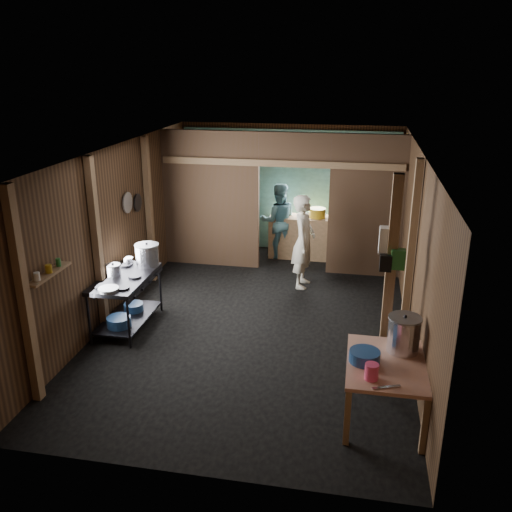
% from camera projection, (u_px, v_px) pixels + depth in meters
% --- Properties ---
extents(floor, '(4.50, 7.00, 0.00)m').
position_uv_depth(floor, '(258.00, 318.00, 8.55)').
color(floor, black).
rests_on(floor, ground).
extents(ceiling, '(4.50, 7.00, 0.00)m').
position_uv_depth(ceiling, '(259.00, 151.00, 7.67)').
color(ceiling, '#444342').
rests_on(ceiling, ground).
extents(wall_back, '(4.50, 0.00, 2.60)m').
position_uv_depth(wall_back, '(289.00, 188.00, 11.35)').
color(wall_back, '#4F331D').
rests_on(wall_back, ground).
extents(wall_front, '(4.50, 0.00, 2.60)m').
position_uv_depth(wall_front, '(187.00, 358.00, 4.88)').
color(wall_front, '#4F331D').
rests_on(wall_front, ground).
extents(wall_left, '(0.00, 7.00, 2.60)m').
position_uv_depth(wall_left, '(117.00, 231.00, 8.51)').
color(wall_left, '#4F331D').
rests_on(wall_left, ground).
extents(wall_right, '(0.00, 7.00, 2.60)m').
position_uv_depth(wall_right, '(415.00, 248.00, 7.72)').
color(wall_right, '#4F331D').
rests_on(wall_right, ground).
extents(partition_left, '(1.85, 0.10, 2.60)m').
position_uv_depth(partition_left, '(211.00, 200.00, 10.38)').
color(partition_left, '#402B16').
rests_on(partition_left, floor).
extents(partition_right, '(1.35, 0.10, 2.60)m').
position_uv_depth(partition_right, '(366.00, 207.00, 9.87)').
color(partition_right, '#402B16').
rests_on(partition_right, floor).
extents(partition_header, '(1.30, 0.10, 0.60)m').
position_uv_depth(partition_header, '(295.00, 149.00, 9.76)').
color(partition_header, '#402B16').
rests_on(partition_header, wall_back).
extents(turquoise_panel, '(4.40, 0.06, 2.50)m').
position_uv_depth(turquoise_panel, '(289.00, 191.00, 11.31)').
color(turquoise_panel, '#6FB9B1').
rests_on(turquoise_panel, wall_back).
extents(back_counter, '(1.20, 0.50, 0.85)m').
position_uv_depth(back_counter, '(299.00, 237.00, 11.08)').
color(back_counter, '#9D734D').
rests_on(back_counter, floor).
extents(wall_clock, '(0.20, 0.03, 0.20)m').
position_uv_depth(wall_clock, '(301.00, 160.00, 11.01)').
color(wall_clock, silver).
rests_on(wall_clock, wall_back).
extents(post_left_a, '(0.10, 0.12, 2.60)m').
position_uv_depth(post_left_a, '(24.00, 298.00, 6.09)').
color(post_left_a, '#9D734D').
rests_on(post_left_a, floor).
extents(post_left_b, '(0.10, 0.12, 2.60)m').
position_uv_depth(post_left_b, '(97.00, 247.00, 7.75)').
color(post_left_b, '#9D734D').
rests_on(post_left_b, floor).
extents(post_left_c, '(0.10, 0.12, 2.60)m').
position_uv_depth(post_left_c, '(149.00, 211.00, 9.60)').
color(post_left_c, '#9D734D').
rests_on(post_left_c, floor).
extents(post_right, '(0.10, 0.12, 2.60)m').
position_uv_depth(post_right, '(411.00, 252.00, 7.54)').
color(post_right, '#9D734D').
rests_on(post_right, floor).
extents(post_free, '(0.12, 0.12, 2.60)m').
position_uv_depth(post_free, '(390.00, 280.00, 6.59)').
color(post_free, '#9D734D').
rests_on(post_free, floor).
extents(cross_beam, '(4.40, 0.12, 0.12)m').
position_uv_depth(cross_beam, '(280.00, 163.00, 9.85)').
color(cross_beam, '#9D734D').
rests_on(cross_beam, wall_left).
extents(pan_lid_big, '(0.03, 0.34, 0.34)m').
position_uv_depth(pan_lid_big, '(128.00, 203.00, 8.75)').
color(pan_lid_big, gray).
rests_on(pan_lid_big, wall_left).
extents(pan_lid_small, '(0.03, 0.30, 0.30)m').
position_uv_depth(pan_lid_small, '(138.00, 203.00, 9.15)').
color(pan_lid_small, black).
rests_on(pan_lid_small, wall_left).
extents(wall_shelf, '(0.14, 0.80, 0.03)m').
position_uv_depth(wall_shelf, '(49.00, 274.00, 6.51)').
color(wall_shelf, '#9D734D').
rests_on(wall_shelf, wall_left).
extents(jar_white, '(0.07, 0.07, 0.10)m').
position_uv_depth(jar_white, '(37.00, 277.00, 6.26)').
color(jar_white, silver).
rests_on(jar_white, wall_shelf).
extents(jar_yellow, '(0.08, 0.08, 0.10)m').
position_uv_depth(jar_yellow, '(49.00, 269.00, 6.49)').
color(jar_yellow, '#B28C1B').
rests_on(jar_yellow, wall_shelf).
extents(jar_green, '(0.06, 0.06, 0.10)m').
position_uv_depth(jar_green, '(58.00, 262.00, 6.69)').
color(jar_green, '#26702F').
rests_on(jar_green, wall_shelf).
extents(bag_white, '(0.22, 0.15, 0.32)m').
position_uv_depth(bag_white, '(388.00, 240.00, 6.51)').
color(bag_white, silver).
rests_on(bag_white, post_free).
extents(bag_green, '(0.16, 0.12, 0.24)m').
position_uv_depth(bag_green, '(398.00, 259.00, 6.42)').
color(bag_green, '#26702F').
rests_on(bag_green, post_free).
extents(bag_black, '(0.14, 0.10, 0.20)m').
position_uv_depth(bag_black, '(386.00, 263.00, 6.44)').
color(bag_black, black).
rests_on(bag_black, post_free).
extents(gas_range, '(0.70, 1.37, 0.81)m').
position_uv_depth(gas_range, '(127.00, 302.00, 8.15)').
color(gas_range, black).
rests_on(gas_range, floor).
extents(prep_table, '(0.86, 1.18, 0.70)m').
position_uv_depth(prep_table, '(384.00, 390.00, 6.07)').
color(prep_table, tan).
rests_on(prep_table, floor).
extents(stove_pot_large, '(0.39, 0.39, 0.37)m').
position_uv_depth(stove_pot_large, '(147.00, 256.00, 8.38)').
color(stove_pot_large, silver).
rests_on(stove_pot_large, gas_range).
extents(stove_pot_med, '(0.23, 0.23, 0.20)m').
position_uv_depth(stove_pot_med, '(113.00, 271.00, 8.02)').
color(stove_pot_med, silver).
rests_on(stove_pot_med, gas_range).
extents(stove_saucepan, '(0.19, 0.19, 0.09)m').
position_uv_depth(stove_saucepan, '(128.00, 260.00, 8.53)').
color(stove_saucepan, silver).
rests_on(stove_saucepan, gas_range).
extents(frying_pan, '(0.45, 0.58, 0.07)m').
position_uv_depth(frying_pan, '(108.00, 289.00, 7.51)').
color(frying_pan, gray).
rests_on(frying_pan, gas_range).
extents(blue_tub_front, '(0.35, 0.35, 0.14)m').
position_uv_depth(blue_tub_front, '(119.00, 322.00, 7.92)').
color(blue_tub_front, navy).
rests_on(blue_tub_front, gas_range).
extents(blue_tub_back, '(0.30, 0.30, 0.12)m').
position_uv_depth(blue_tub_back, '(134.00, 307.00, 8.42)').
color(blue_tub_back, navy).
rests_on(blue_tub_back, gas_range).
extents(stock_pot, '(0.43, 0.43, 0.44)m').
position_uv_depth(stock_pot, '(404.00, 335.00, 6.13)').
color(stock_pot, silver).
rests_on(stock_pot, prep_table).
extents(wash_basin, '(0.42, 0.42, 0.13)m').
position_uv_depth(wash_basin, '(365.00, 356.00, 5.96)').
color(wash_basin, navy).
rests_on(wash_basin, prep_table).
extents(pink_bucket, '(0.15, 0.15, 0.17)m').
position_uv_depth(pink_bucket, '(372.00, 372.00, 5.62)').
color(pink_bucket, '#F04473').
rests_on(pink_bucket, prep_table).
extents(knife, '(0.29, 0.14, 0.01)m').
position_uv_depth(knife, '(386.00, 387.00, 5.50)').
color(knife, silver).
rests_on(knife, prep_table).
extents(yellow_tub, '(0.33, 0.33, 0.18)m').
position_uv_depth(yellow_tub, '(317.00, 213.00, 10.85)').
color(yellow_tub, '#B28C1B').
rests_on(yellow_tub, back_counter).
extents(cook, '(0.43, 0.63, 1.66)m').
position_uv_depth(cook, '(304.00, 241.00, 9.50)').
color(cook, white).
rests_on(cook, floor).
extents(worker_back, '(0.86, 0.74, 1.52)m').
position_uv_depth(worker_back, '(278.00, 221.00, 10.97)').
color(worker_back, teal).
rests_on(worker_back, floor).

